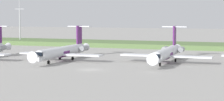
{
  "coord_description": "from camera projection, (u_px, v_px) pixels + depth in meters",
  "views": [
    {
      "loc": [
        32.84,
        -78.51,
        11.96
      ],
      "look_at": [
        0.0,
        14.65,
        3.0
      ],
      "focal_mm": 62.31,
      "sensor_mm": 36.0,
      "label": 1
    }
  ],
  "objects": [
    {
      "name": "regional_jet_fourth",
      "position": [
        167.0,
        53.0,
        98.51
      ],
      "size": [
        22.81,
        31.0,
        9.0
      ],
      "color": "silver",
      "rests_on": "ground"
    },
    {
      "name": "regional_jet_third",
      "position": [
        63.0,
        51.0,
        102.8
      ],
      "size": [
        22.81,
        31.0,
        9.0
      ],
      "color": "silver",
      "rests_on": "ground"
    },
    {
      "name": "grass_berm",
      "position": [
        156.0,
        45.0,
        146.8
      ],
      "size": [
        320.0,
        20.0,
        1.67
      ],
      "primitive_type": "cube",
      "color": "#597542",
      "rests_on": "ground"
    },
    {
      "name": "ground_plane",
      "position": [
        129.0,
        56.0,
        113.87
      ],
      "size": [
        500.0,
        500.0,
        0.0
      ],
      "primitive_type": "plane",
      "color": "#9E9B96"
    },
    {
      "name": "antenna_mast",
      "position": [
        20.0,
        22.0,
        165.41
      ],
      "size": [
        4.4,
        0.5,
        22.42
      ],
      "color": "#B2B2B7",
      "rests_on": "ground"
    }
  ]
}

